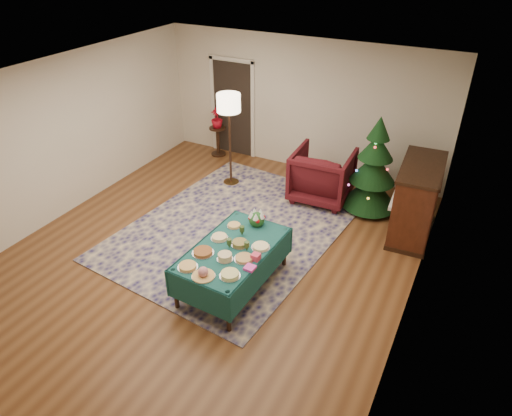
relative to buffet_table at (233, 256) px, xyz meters
The scene contains 26 objects.
room_shell 1.20m from the buffet_table, 142.77° to the left, with size 7.00×7.00×7.00m.
doorway 4.66m from the buffet_table, 119.82° to the left, with size 1.08×0.04×2.16m.
rug 1.55m from the buffet_table, 119.34° to the left, with size 3.20×4.20×0.02m, color #17144B.
buffet_table is the anchor object (origin of this frame).
platter_0 0.72m from the buffet_table, 116.00° to the right, with size 0.27×0.27×0.04m.
platter_1 0.72m from the buffet_table, 92.26° to the right, with size 0.30×0.30×0.14m.
platter_2 0.61m from the buffet_table, 63.37° to the right, with size 0.27×0.27×0.06m.
platter_3 0.44m from the buffet_table, 136.31° to the right, with size 0.30×0.30×0.05m.
platter_4 0.32m from the buffet_table, 82.40° to the right, with size 0.22×0.22×0.09m.
platter_5 0.33m from the buffet_table, 29.41° to the right, with size 0.27×0.27×0.04m.
platter_6 0.34m from the buffet_table, 158.33° to the left, with size 0.25×0.25×0.05m.
platter_7 0.20m from the buffet_table, 62.97° to the left, with size 0.24×0.24×0.06m.
platter_8 0.41m from the buffet_table, 29.70° to the left, with size 0.26×0.26×0.04m.
platter_9 0.56m from the buffet_table, 117.83° to the left, with size 0.21×0.21×0.04m.
goblet_0 0.39m from the buffet_table, 95.58° to the left, with size 0.07×0.07×0.16m.
goblet_1 0.30m from the buffet_table, ahead, with size 0.07×0.07×0.16m.
goblet_2 0.22m from the buffet_table, 147.76° to the right, with size 0.07×0.07×0.16m.
napkin_stack 0.53m from the buffet_table, 34.15° to the right, with size 0.13×0.13×0.04m, color #ED41BA.
gift_box 0.44m from the buffet_table, 10.93° to the right, with size 0.11×0.11×0.09m, color #DF3E5C.
centerpiece 0.71m from the buffet_table, 87.71° to the left, with size 0.24×0.24×0.28m.
armchair 2.95m from the buffet_table, 85.69° to the left, with size 1.05×0.98×1.08m, color #460F14.
floor_lamp 3.30m from the buffet_table, 120.86° to the left, with size 0.45×0.45×1.84m.
side_table 4.52m from the buffet_table, 124.32° to the left, with size 0.37×0.37×0.65m.
potted_plant 4.53m from the buffet_table, 124.32° to the left, with size 0.25×0.45×0.25m, color #B40C1E.
christmas_tree 3.20m from the buffet_table, 69.14° to the left, with size 1.24×1.24×1.78m.
piano 3.25m from the buffet_table, 52.59° to the left, with size 0.76×1.48×1.25m.
Camera 1 is at (3.31, -4.86, 4.42)m, focal length 32.00 mm.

